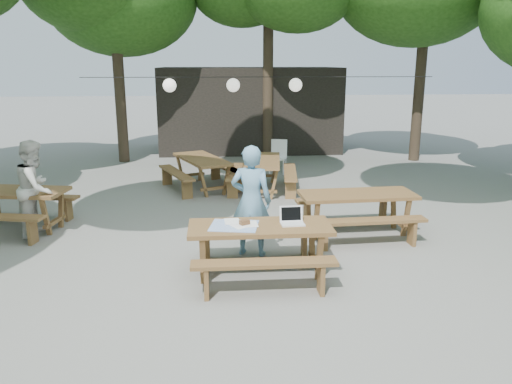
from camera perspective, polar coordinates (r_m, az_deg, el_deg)
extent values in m
plane|color=slate|center=(7.57, 0.75, -8.43)|extent=(80.00, 80.00, 0.00)
cube|color=black|center=(17.54, -0.80, 9.49)|extent=(6.00, 3.00, 2.80)
cube|color=brown|center=(7.00, 0.46, -4.06)|extent=(2.00, 0.80, 0.06)
cube|color=brown|center=(6.49, 0.96, -8.15)|extent=(1.90, 0.28, 0.05)
cube|color=brown|center=(7.70, 0.03, -4.42)|extent=(1.90, 0.28, 0.05)
cube|color=brown|center=(7.13, 0.45, -6.91)|extent=(1.70, 0.70, 0.69)
cube|color=brown|center=(9.96, -26.40, 0.06)|extent=(2.11, 1.15, 0.06)
cube|color=brown|center=(10.56, -24.41, -0.48)|extent=(1.92, 0.62, 0.05)
cube|color=brown|center=(10.05, -26.16, -2.01)|extent=(1.80, 1.00, 0.69)
cube|color=brown|center=(8.88, 11.52, -0.31)|extent=(2.04, 0.90, 0.06)
cube|color=brown|center=(8.37, 12.85, -3.23)|extent=(1.91, 0.38, 0.05)
cube|color=brown|center=(9.54, 10.19, -0.88)|extent=(1.91, 0.38, 0.05)
cube|color=brown|center=(8.98, 11.40, -2.62)|extent=(1.73, 0.79, 0.69)
cube|color=brown|center=(12.00, -6.21, 3.75)|extent=(1.50, 2.15, 0.06)
cube|color=brown|center=(12.29, -3.34, 2.79)|extent=(0.98, 1.86, 0.05)
cube|color=brown|center=(11.85, -9.11, 2.18)|extent=(0.98, 1.86, 0.05)
cube|color=brown|center=(12.08, -6.16, 2.01)|extent=(1.29, 1.84, 0.69)
cube|color=brown|center=(11.74, 0.76, 3.60)|extent=(1.04, 2.08, 0.06)
cube|color=brown|center=(11.80, 3.91, 2.28)|extent=(0.51, 1.92, 0.05)
cube|color=brown|center=(11.84, -2.40, 2.34)|extent=(0.51, 1.92, 0.05)
cube|color=brown|center=(11.82, 0.75, 1.82)|extent=(0.90, 1.77, 0.69)
imported|color=#6597B8|center=(7.73, -0.54, -1.02)|extent=(0.73, 0.58, 1.75)
imported|color=silver|center=(9.48, -23.87, 0.43)|extent=(0.64, 0.82, 1.68)
cube|color=white|center=(13.75, 2.51, 3.85)|extent=(0.55, 0.55, 0.04)
cube|color=white|center=(13.90, 2.67, 5.05)|extent=(0.43, 0.17, 0.48)
cube|color=white|center=(13.79, 2.50, 2.99)|extent=(0.52, 0.52, 0.38)
cube|color=white|center=(7.04, 4.19, -3.65)|extent=(0.34, 0.25, 0.02)
cube|color=white|center=(7.11, 4.02, -2.47)|extent=(0.33, 0.08, 0.23)
cube|color=black|center=(7.11, 4.03, -2.49)|extent=(0.28, 0.06, 0.19)
cube|color=#3C73CD|center=(6.97, -2.52, -3.86)|extent=(0.74, 0.66, 0.01)
cube|color=white|center=(6.97, -1.98, -3.82)|extent=(0.33, 0.36, 0.00)
cube|color=white|center=(7.01, -0.70, -3.68)|extent=(0.23, 0.31, 0.00)
cube|color=white|center=(7.13, -2.74, -3.36)|extent=(0.23, 0.31, 0.00)
cube|color=brown|center=(6.98, -1.32, -3.46)|extent=(0.16, 0.14, 0.06)
cylinder|color=black|center=(12.99, 0.53, 13.01)|extent=(9.00, 0.02, 0.02)
sphere|color=white|center=(13.00, -9.85, 11.92)|extent=(0.34, 0.34, 0.34)
sphere|color=white|center=(12.95, -2.63, 12.10)|extent=(0.34, 0.34, 0.34)
sphere|color=white|center=(13.11, 4.54, 12.10)|extent=(0.34, 0.34, 0.34)
cylinder|color=#2D2319|center=(15.71, -15.33, 11.59)|extent=(0.32, 0.32, 4.55)
cylinder|color=#2D2319|center=(16.02, 1.38, 13.33)|extent=(0.32, 0.32, 5.22)
cylinder|color=#2D2319|center=(16.15, 18.27, 12.65)|extent=(0.32, 0.32, 5.22)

